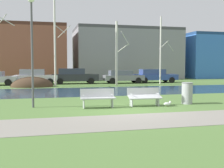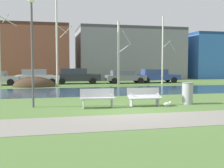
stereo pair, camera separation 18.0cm
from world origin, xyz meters
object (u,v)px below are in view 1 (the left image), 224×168
at_px(parked_wagon_fourth_grey, 123,76).
at_px(bench_left, 98,98).
at_px(bench_right, 144,96).
at_px(parked_sedan_second_white, 35,76).
at_px(seagull, 168,104).
at_px(parked_hatch_third_dark, 74,76).
at_px(streetlamp, 32,33).
at_px(trash_bin, 187,93).
at_px(parked_suv_fifth_blue, 154,76).

bearing_deg(parked_wagon_fourth_grey, bench_left, -109.81).
xyz_separation_m(bench_right, parked_sedan_second_white, (-5.65, 16.49, 0.33)).
relative_size(seagull, parked_hatch_third_dark, 0.09).
relative_size(bench_left, streetlamp, 0.32).
height_order(bench_right, parked_hatch_third_dark, parked_hatch_third_dark).
bearing_deg(bench_left, trash_bin, 2.04).
distance_m(streetlamp, parked_wagon_fourth_grey, 17.65).
relative_size(bench_right, parked_hatch_third_dark, 0.34).
bearing_deg(parked_wagon_fourth_grey, seagull, -98.53).
xyz_separation_m(bench_right, seagull, (1.02, -0.42, -0.34)).
bearing_deg(bench_left, streetlamp, 164.67).
bearing_deg(parked_suv_fifth_blue, trash_bin, -106.93).
relative_size(bench_right, trash_bin, 1.50).
height_order(bench_left, trash_bin, trash_bin).
height_order(bench_left, parked_sedan_second_white, parked_sedan_second_white).
bearing_deg(bench_right, trash_bin, 4.00).
distance_m(trash_bin, parked_suv_fifth_blue, 16.65).
bearing_deg(parked_sedan_second_white, bench_left, -78.42).
height_order(seagull, parked_wagon_fourth_grey, parked_wagon_fourth_grey).
bearing_deg(bench_right, seagull, -22.23).
bearing_deg(seagull, parked_sedan_second_white, 111.53).
bearing_deg(parked_wagon_fourth_grey, parked_sedan_second_white, 176.58).
bearing_deg(parked_sedan_second_white, streetlamp, -88.27).
bearing_deg(bench_right, streetlamp, 171.25).
bearing_deg(trash_bin, seagull, -156.53).
bearing_deg(trash_bin, bench_right, -176.00).
bearing_deg(bench_right, bench_left, 180.00).
xyz_separation_m(trash_bin, parked_sedan_second_white, (-8.01, 16.32, 0.24)).
bearing_deg(trash_bin, parked_suv_fifth_blue, 73.07).
xyz_separation_m(seagull, streetlamp, (-6.19, 1.21, 3.30)).
bearing_deg(seagull, bench_left, 172.78).
relative_size(trash_bin, parked_hatch_third_dark, 0.22).
xyz_separation_m(bench_right, trash_bin, (2.36, 0.17, 0.09)).
bearing_deg(parked_sedan_second_white, parked_suv_fifth_blue, -1.75).
relative_size(bench_right, parked_wagon_fourth_grey, 0.38).
height_order(trash_bin, parked_sedan_second_white, parked_sedan_second_white).
distance_m(bench_left, seagull, 3.33).
distance_m(trash_bin, parked_wagon_fourth_grey, 15.82).
bearing_deg(streetlamp, seagull, -11.08).
bearing_deg(bench_left, parked_sedan_second_white, 101.58).
height_order(bench_right, trash_bin, trash_bin).
xyz_separation_m(bench_right, parked_suv_fifth_blue, (7.21, 16.09, 0.32)).
distance_m(seagull, streetlamp, 7.12).
relative_size(bench_right, parked_suv_fifth_blue, 0.34).
bearing_deg(seagull, parked_hatch_third_dark, 99.20).
distance_m(bench_left, trash_bin, 4.63).
xyz_separation_m(parked_sedan_second_white, parked_suv_fifth_blue, (12.86, -0.39, -0.02)).
bearing_deg(bench_left, parked_hatch_third_dark, 88.01).
bearing_deg(trash_bin, bench_left, -177.96).
xyz_separation_m(parked_sedan_second_white, parked_wagon_fourth_grey, (9.12, -0.55, -0.07)).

